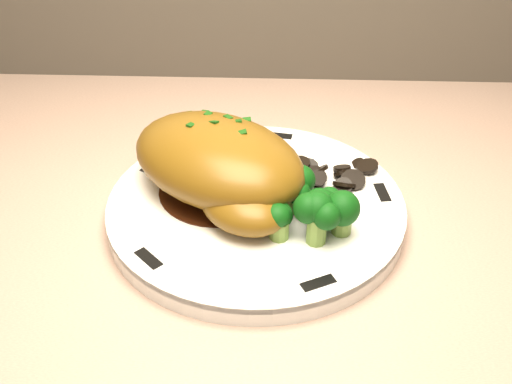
{
  "coord_description": "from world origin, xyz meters",
  "views": [
    {
      "loc": [
        0.22,
        1.27,
        1.32
      ],
      "look_at": [
        0.21,
        1.71,
        1.0
      ],
      "focal_mm": 45.0,
      "sensor_mm": 36.0,
      "label": 1
    }
  ],
  "objects": [
    {
      "name": "plate",
      "position": [
        0.21,
        1.71,
        0.99
      ],
      "size": [
        0.32,
        0.32,
        0.02
      ],
      "primitive_type": "cylinder",
      "rotation": [
        0.0,
        0.0,
        -0.35
      ],
      "color": "white",
      "rests_on": "counter"
    },
    {
      "name": "rim_accent_0",
      "position": [
        0.32,
        1.72,
        0.99
      ],
      "size": [
        0.01,
        0.03,
        0.0
      ],
      "primitive_type": "cube",
      "rotation": [
        0.0,
        0.0,
        1.72
      ],
      "color": "black",
      "rests_on": "plate"
    },
    {
      "name": "rim_accent_1",
      "position": [
        0.23,
        1.81,
        0.99
      ],
      "size": [
        0.03,
        0.01,
        0.0
      ],
      "primitive_type": "cube",
      "rotation": [
        0.0,
        0.0,
        2.97
      ],
      "color": "black",
      "rests_on": "plate"
    },
    {
      "name": "rim_accent_2",
      "position": [
        0.11,
        1.76,
        0.99
      ],
      "size": [
        0.02,
        0.03,
        0.0
      ],
      "primitive_type": "cube",
      "rotation": [
        0.0,
        0.0,
        4.23
      ],
      "color": "black",
      "rests_on": "plate"
    },
    {
      "name": "rim_accent_3",
      "position": [
        0.13,
        1.63,
        0.99
      ],
      "size": [
        0.02,
        0.03,
        0.0
      ],
      "primitive_type": "cube",
      "rotation": [
        0.0,
        0.0,
        5.49
      ],
      "color": "black",
      "rests_on": "plate"
    },
    {
      "name": "rim_accent_4",
      "position": [
        0.26,
        1.61,
        0.99
      ],
      "size": [
        0.03,
        0.02,
        0.0
      ],
      "primitive_type": "cube",
      "rotation": [
        0.0,
        0.0,
        6.74
      ],
      "color": "black",
      "rests_on": "plate"
    },
    {
      "name": "gravy_pool",
      "position": [
        0.18,
        1.72,
        0.99
      ],
      "size": [
        0.1,
        0.1,
        0.0
      ],
      "primitive_type": "cylinder",
      "color": "black",
      "rests_on": "plate"
    },
    {
      "name": "chicken_breast",
      "position": [
        0.18,
        1.71,
        1.02
      ],
      "size": [
        0.19,
        0.18,
        0.06
      ],
      "rotation": [
        0.0,
        0.0,
        -0.6
      ],
      "color": "brown",
      "rests_on": "plate"
    },
    {
      "name": "mushroom_pile",
      "position": [
        0.27,
        1.74,
        1.0
      ],
      "size": [
        0.08,
        0.06,
        0.02
      ],
      "color": "black",
      "rests_on": "plate"
    },
    {
      "name": "broccoli_florets",
      "position": [
        0.25,
        1.67,
        1.01
      ],
      "size": [
        0.09,
        0.06,
        0.04
      ],
      "rotation": [
        0.0,
        0.0,
        -0.15
      ],
      "color": "olive",
      "rests_on": "plate"
    }
  ]
}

